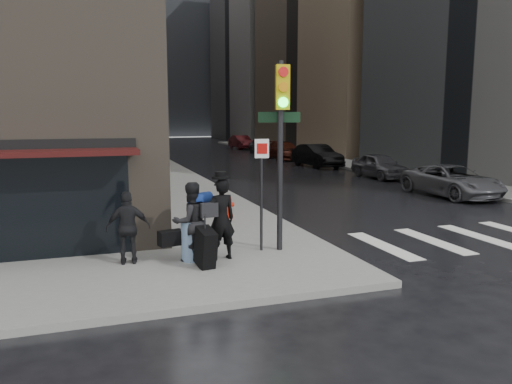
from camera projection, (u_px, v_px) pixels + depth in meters
ground at (274, 269)px, 11.33m from camera, size 140.00×140.00×0.00m
sidewalk_left at (144, 162)px, 36.60m from camera, size 4.00×50.00×0.15m
sidewalk_right at (311, 157)px, 40.88m from camera, size 3.00×50.00×0.15m
crosswalk at (501, 234)px, 14.64m from camera, size 8.50×3.00×0.01m
bldg_left_far at (6, 40)px, 63.29m from camera, size 22.00×20.00×26.00m
bldg_right_far at (301, 52)px, 71.98m from camera, size 22.00×20.00×25.00m
bldg_distant at (144, 40)px, 83.84m from camera, size 40.00×12.00×32.00m
man_overcoat at (218, 223)px, 11.34m from camera, size 1.08×1.19×2.09m
man_jeans at (190, 221)px, 11.37m from camera, size 1.33×0.88×1.82m
man_greycoat at (128, 228)px, 11.14m from camera, size 1.01×0.51×1.65m
traffic_light at (279, 130)px, 11.88m from camera, size 1.13×0.61×4.59m
fire_hydrant at (228, 207)px, 16.24m from camera, size 0.45×0.34×0.77m
parked_car_0 at (452, 181)px, 21.51m from camera, size 2.35×4.88×1.34m
parked_car_1 at (379, 166)px, 27.83m from camera, size 1.64×4.06×1.38m
parked_car_2 at (317, 156)px, 33.72m from camera, size 1.95×4.77×1.54m
parked_car_3 at (284, 150)px, 39.94m from camera, size 2.01×4.83×1.40m
parked_car_4 at (261, 146)px, 46.19m from camera, size 1.81×4.06×1.36m
parked_car_5 at (241, 142)px, 52.35m from camera, size 1.77×4.35×1.40m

